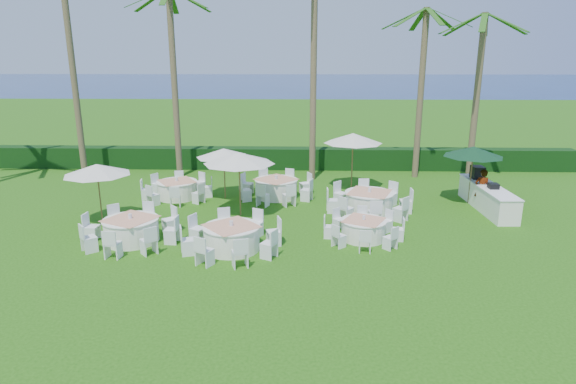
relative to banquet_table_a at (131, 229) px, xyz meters
The scene contains 21 objects.
ground 4.24m from the banquet_table_a, ahead, with size 120.00×120.00×0.00m, color #1D4F0D.
hedge 12.29m from the banquet_table_a, 70.07° to the left, with size 34.00×1.00×1.20m, color black.
ocean 101.64m from the banquet_table_a, 87.64° to the left, with size 260.00×260.00×0.00m, color #061944.
banquet_table_a is the anchor object (origin of this frame).
banquet_table_b 3.63m from the banquet_table_a, ahead, with size 3.29×3.29×1.00m.
banquet_table_c 8.07m from the banquet_table_a, ahead, with size 2.80×2.80×0.86m.
banquet_table_d 5.38m from the banquet_table_a, 87.45° to the left, with size 3.17×3.17×0.96m.
banquet_table_e 7.34m from the banquet_table_a, 50.02° to the left, with size 3.35×3.35×1.02m.
banquet_table_f 9.33m from the banquet_table_a, 22.01° to the left, with size 3.48×3.48×1.04m.
umbrella_a 3.06m from the banquet_table_a, 134.37° to the left, with size 2.48×2.48×2.34m.
umbrella_b 4.94m from the banquet_table_a, 41.64° to the left, with size 2.85×2.85×2.57m.
umbrella_c 6.13m from the banquet_table_a, 65.86° to the left, with size 2.46×2.46×2.29m.
umbrella_d 11.07m from the banquet_table_a, 40.43° to the left, with size 2.77×2.77×2.75m.
umbrella_green 14.23m from the banquet_table_a, 20.65° to the left, with size 2.54×2.54×2.51m.
buffet_table 14.27m from the banquet_table_a, 16.82° to the left, with size 1.07×4.42×1.56m.
staff_person 14.11m from the banquet_table_a, 17.56° to the left, with size 0.61×0.40×1.69m, color gray.
palm_a 12.39m from the banquet_table_a, 121.75° to the left, with size 4.23×4.38×11.31m.
palm_b 10.66m from the banquet_table_a, 94.10° to the left, with size 4.12×4.40×9.42m.
palm_c 12.59m from the banquet_table_a, 54.80° to the left, with size 4.39×4.21×11.65m.
palm_d 16.02m from the banquet_table_a, 39.31° to the left, with size 4.14×4.40×8.55m.
palm_e 17.37m from the banquet_table_a, 31.21° to the left, with size 4.39×4.20×8.23m.
Camera 1 is at (1.69, -15.03, 6.16)m, focal length 30.00 mm.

